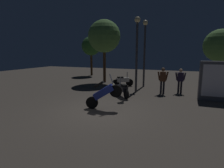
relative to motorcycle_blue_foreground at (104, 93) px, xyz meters
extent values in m
plane|color=#4C443D|center=(-0.07, -0.36, -0.74)|extent=(40.00, 40.00, 0.00)
cylinder|color=black|center=(-0.53, -0.12, -0.46)|extent=(0.57, 0.22, 0.56)
cylinder|color=black|center=(0.54, 0.12, 0.12)|extent=(0.57, 0.22, 0.56)
cube|color=navy|center=(0.00, 0.00, 0.06)|extent=(1.01, 0.50, 0.76)
cube|color=black|center=(-0.19, -0.04, 0.40)|extent=(0.47, 0.33, 0.32)
cylinder|color=gray|center=(0.35, 0.08, 0.66)|extent=(0.21, 0.10, 0.44)
sphere|color=#F2EABF|center=(0.44, 0.10, 0.40)|extent=(0.12, 0.12, 0.12)
cylinder|color=black|center=(-1.38, 5.19, -0.46)|extent=(0.50, 0.42, 0.56)
cylinder|color=black|center=(-0.51, 5.86, -0.46)|extent=(0.50, 0.42, 0.56)
cube|color=beige|center=(-0.94, 5.52, -0.23)|extent=(0.94, 0.82, 0.30)
cube|color=black|center=(-1.10, 5.40, -0.03)|extent=(0.49, 0.46, 0.10)
cylinder|color=gray|center=(-0.67, 5.74, 0.14)|extent=(0.08, 0.08, 0.45)
sphere|color=#F2EABF|center=(-0.59, 5.80, -0.18)|extent=(0.12, 0.12, 0.12)
cylinder|color=black|center=(0.40, 2.12, -0.46)|extent=(0.44, 0.49, 0.56)
cylinder|color=black|center=(-0.31, 2.95, -0.46)|extent=(0.44, 0.49, 0.56)
cube|color=black|center=(0.05, 2.53, -0.23)|extent=(0.84, 0.92, 0.30)
cube|color=black|center=(0.18, 2.38, -0.03)|extent=(0.47, 0.49, 0.10)
cylinder|color=gray|center=(-0.18, 2.80, 0.14)|extent=(0.08, 0.08, 0.45)
sphere|color=#F2EABF|center=(-0.24, 2.88, -0.18)|extent=(0.12, 0.12, 0.12)
cylinder|color=black|center=(3.04, 4.80, -0.37)|extent=(0.12, 0.12, 0.75)
cylinder|color=black|center=(3.20, 4.82, -0.37)|extent=(0.12, 0.12, 0.75)
cube|color=#261E38|center=(3.12, 4.81, 0.29)|extent=(0.39, 0.28, 0.56)
sphere|color=tan|center=(3.12, 4.81, 0.70)|extent=(0.21, 0.21, 0.21)
cylinder|color=#261E38|center=(2.88, 4.78, 0.32)|extent=(0.19, 0.11, 0.51)
cylinder|color=#261E38|center=(3.35, 4.83, 0.32)|extent=(0.19, 0.11, 0.51)
cylinder|color=black|center=(2.19, 4.19, -0.35)|extent=(0.12, 0.12, 0.79)
cylinder|color=black|center=(2.03, 4.16, -0.35)|extent=(0.12, 0.12, 0.79)
cube|color=#59331E|center=(2.11, 4.18, 0.34)|extent=(0.40, 0.30, 0.59)
sphere|color=brown|center=(2.11, 4.18, 0.78)|extent=(0.22, 0.22, 0.22)
cylinder|color=#59331E|center=(2.34, 4.22, 0.37)|extent=(0.19, 0.12, 0.54)
cylinder|color=#59331E|center=(1.87, 4.14, 0.37)|extent=(0.19, 0.12, 0.54)
cylinder|color=#38383D|center=(0.51, 6.13, 1.51)|extent=(0.14, 0.14, 4.51)
sphere|color=#F9E59E|center=(0.51, 6.13, 3.91)|extent=(0.36, 0.36, 0.36)
cylinder|color=#38383D|center=(0.47, 3.99, 1.44)|extent=(0.14, 0.14, 4.37)
sphere|color=#F9E59E|center=(0.47, 3.99, 3.77)|extent=(0.36, 0.36, 0.36)
cylinder|color=#4C331E|center=(5.61, 7.90, 0.37)|extent=(0.24, 0.24, 2.23)
sphere|color=#568C42|center=(5.61, 7.90, 2.30)|extent=(2.33, 2.33, 2.33)
cylinder|color=#4C331E|center=(-6.39, 10.64, 0.52)|extent=(0.24, 0.24, 2.53)
sphere|color=#336B2D|center=(-6.39, 10.64, 2.51)|extent=(2.07, 2.07, 2.07)
cylinder|color=#4C331E|center=(-3.05, 6.83, 0.72)|extent=(0.24, 0.24, 2.94)
sphere|color=#568C42|center=(-3.05, 6.83, 3.14)|extent=(2.69, 2.69, 2.69)
cube|color=#595960|center=(4.88, 3.65, 0.31)|extent=(1.61, 0.52, 2.10)
cube|color=white|center=(4.89, 3.38, 0.36)|extent=(1.34, 0.06, 1.68)
camera|label=1|loc=(3.26, -7.05, 1.80)|focal=28.44mm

